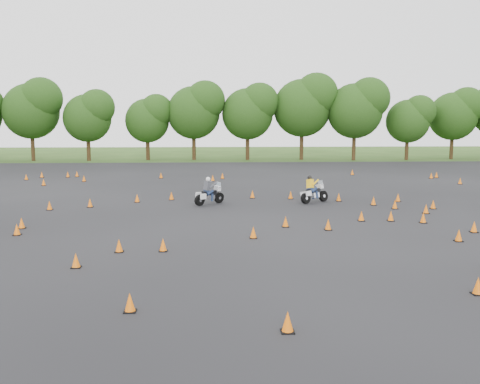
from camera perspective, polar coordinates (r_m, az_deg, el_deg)
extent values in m
plane|color=#2D5119|center=(21.86, 0.54, -4.53)|extent=(140.00, 140.00, 0.00)
plane|color=black|center=(27.74, -0.21, -1.89)|extent=(62.00, 62.00, 0.00)
cone|color=orange|center=(12.12, 5.10, -13.67)|extent=(0.26, 0.26, 0.45)
cone|color=orange|center=(22.93, 9.39, -3.47)|extent=(0.26, 0.26, 0.45)
cone|color=orange|center=(41.95, -16.31, 1.39)|extent=(0.26, 0.26, 0.45)
cone|color=orange|center=(45.70, 20.22, 1.72)|extent=(0.26, 0.26, 0.45)
cone|color=orange|center=(25.57, 15.79, -2.50)|extent=(0.26, 0.26, 0.45)
cone|color=orange|center=(31.75, 1.33, -0.26)|extent=(0.26, 0.26, 0.45)
cone|color=orange|center=(17.74, -17.11, -7.03)|extent=(0.26, 0.26, 0.45)
cone|color=orange|center=(23.34, 4.88, -3.20)|extent=(0.26, 0.26, 0.45)
cone|color=orange|center=(29.55, -15.71, -1.14)|extent=(0.26, 0.26, 0.45)
cone|color=orange|center=(28.12, 19.23, -1.73)|extent=(0.26, 0.26, 0.45)
cone|color=orange|center=(25.54, 18.96, -2.64)|extent=(0.26, 0.26, 0.45)
cone|color=orange|center=(40.25, -20.22, 0.97)|extent=(0.26, 0.26, 0.45)
cone|color=orange|center=(29.10, 16.19, -1.30)|extent=(0.26, 0.26, 0.45)
cone|color=orange|center=(13.52, -11.67, -11.50)|extent=(0.26, 0.26, 0.45)
cone|color=orange|center=(45.59, -17.00, 1.85)|extent=(0.26, 0.26, 0.45)
cone|color=orange|center=(31.71, 16.50, -0.58)|extent=(0.26, 0.26, 0.45)
cone|color=orange|center=(29.30, -19.65, -1.38)|extent=(0.26, 0.26, 0.45)
cone|color=orange|center=(45.84, -20.39, 1.73)|extent=(0.26, 0.26, 0.45)
cone|color=orange|center=(29.73, 19.91, -1.27)|extent=(0.26, 0.26, 0.45)
cone|color=orange|center=(31.60, 5.42, -0.33)|extent=(0.26, 0.26, 0.45)
cone|color=orange|center=(15.82, 24.04, -9.17)|extent=(0.26, 0.26, 0.45)
cone|color=orange|center=(42.19, -1.88, 1.73)|extent=(0.26, 0.26, 0.45)
cone|color=orange|center=(31.06, 10.48, -0.56)|extent=(0.26, 0.26, 0.45)
cone|color=orange|center=(19.38, -12.77, -5.63)|extent=(0.26, 0.26, 0.45)
cone|color=orange|center=(24.78, -22.27, -3.11)|extent=(0.26, 0.26, 0.45)
cone|color=orange|center=(31.33, -7.32, -0.42)|extent=(0.26, 0.26, 0.45)
cone|color=orange|center=(21.08, 1.43, -4.36)|extent=(0.26, 0.26, 0.45)
cone|color=orange|center=(44.91, 19.73, 1.65)|extent=(0.26, 0.26, 0.45)
cone|color=orange|center=(45.39, -17.90, 1.79)|extent=(0.26, 0.26, 0.45)
cone|color=orange|center=(41.75, 22.42, 1.08)|extent=(0.26, 0.26, 0.45)
cone|color=orange|center=(30.72, -10.92, -0.66)|extent=(0.26, 0.26, 0.45)
cone|color=orange|center=(44.45, -21.84, 1.49)|extent=(0.26, 0.26, 0.45)
cone|color=orange|center=(30.04, 14.06, -0.95)|extent=(0.26, 0.26, 0.45)
cone|color=orange|center=(40.63, -2.93, 1.50)|extent=(0.26, 0.26, 0.45)
cone|color=orange|center=(23.43, -22.70, -3.73)|extent=(0.26, 0.26, 0.45)
cone|color=orange|center=(25.25, 12.82, -2.53)|extent=(0.26, 0.26, 0.45)
cone|color=orange|center=(46.01, 11.89, 2.07)|extent=(0.26, 0.26, 0.45)
cone|color=orange|center=(22.19, 22.30, -4.33)|extent=(0.26, 0.26, 0.45)
cone|color=orange|center=(19.22, -8.21, -5.63)|extent=(0.26, 0.26, 0.45)
cone|color=orange|center=(42.94, -8.43, 1.76)|extent=(0.26, 0.26, 0.45)
cone|color=orange|center=(24.18, 23.70, -3.44)|extent=(0.26, 0.26, 0.45)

